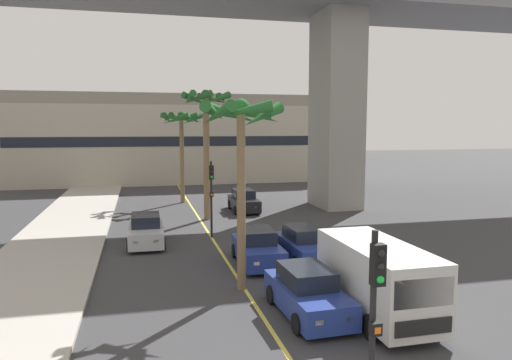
{
  "coord_description": "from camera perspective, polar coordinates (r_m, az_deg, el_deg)",
  "views": [
    {
      "loc": [
        -3.66,
        -1.14,
        6.06
      ],
      "look_at": [
        0.0,
        14.0,
        4.31
      ],
      "focal_mm": 33.55,
      "sensor_mm": 36.0,
      "label": 1
    }
  ],
  "objects": [
    {
      "name": "car_queue_second",
      "position": [
        34.29,
        -1.47,
        -2.55
      ],
      "size": [
        1.91,
        4.14,
        1.56
      ],
      "color": "black",
      "rests_on": "ground"
    },
    {
      "name": "traffic_light_median_near",
      "position": [
        9.27,
        13.97,
        -14.93
      ],
      "size": [
        0.24,
        0.37,
        4.2
      ],
      "color": "black",
      "rests_on": "ground"
    },
    {
      "name": "car_queue_third",
      "position": [
        21.31,
        0.16,
        -8.1
      ],
      "size": [
        1.94,
        4.15,
        1.56
      ],
      "color": "navy",
      "rests_on": "ground"
    },
    {
      "name": "traffic_light_median_far",
      "position": [
        25.95,
        -5.35,
        -1.03
      ],
      "size": [
        0.24,
        0.37,
        4.2
      ],
      "color": "black",
      "rests_on": "ground"
    },
    {
      "name": "palm_tree_near_median",
      "position": [
        38.26,
        -8.91,
        6.45
      ],
      "size": [
        3.36,
        3.43,
        7.24
      ],
      "color": "brown",
      "rests_on": "ground"
    },
    {
      "name": "car_queue_fifth",
      "position": [
        25.32,
        -12.98,
        -5.93
      ],
      "size": [
        1.87,
        4.12,
        1.56
      ],
      "color": "#B7BABF",
      "rests_on": "ground"
    },
    {
      "name": "pier_building_backdrop",
      "position": [
        53.49,
        -9.7,
        4.82
      ],
      "size": [
        36.6,
        8.04,
        9.46
      ],
      "color": "#BCB29E",
      "rests_on": "ground"
    },
    {
      "name": "delivery_van",
      "position": [
        15.97,
        14.21,
        -11.18
      ],
      "size": [
        2.19,
        5.26,
        2.36
      ],
      "color": "silver",
      "rests_on": "ground"
    },
    {
      "name": "car_queue_front",
      "position": [
        21.85,
        5.78,
        -7.77
      ],
      "size": [
        1.88,
        4.12,
        1.56
      ],
      "color": "navy",
      "rests_on": "ground"
    },
    {
      "name": "palm_tree_mid_median",
      "position": [
        31.02,
        -5.98,
        7.29
      ],
      "size": [
        3.24,
        3.31,
        8.38
      ],
      "color": "brown",
      "rests_on": "ground"
    },
    {
      "name": "sidewalk_left",
      "position": [
        18.67,
        -26.96,
        -13.0
      ],
      "size": [
        4.8,
        80.0,
        0.15
      ],
      "primitive_type": "cube",
      "color": "#ADA89E",
      "rests_on": "ground"
    },
    {
      "name": "lane_stripe_center",
      "position": [
        26.12,
        -5.2,
        -7.02
      ],
      "size": [
        0.14,
        56.0,
        0.01
      ],
      "primitive_type": "cube",
      "color": "#DBCC4C",
      "rests_on": "ground"
    },
    {
      "name": "car_queue_fourth",
      "position": [
        15.88,
        6.14,
        -13.27
      ],
      "size": [
        1.95,
        4.16,
        1.56
      ],
      "color": "navy",
      "rests_on": "ground"
    },
    {
      "name": "palm_tree_far_median",
      "position": [
        17.29,
        -1.7,
        5.92
      ],
      "size": [
        3.14,
        3.17,
        7.06
      ],
      "color": "brown",
      "rests_on": "ground"
    }
  ]
}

